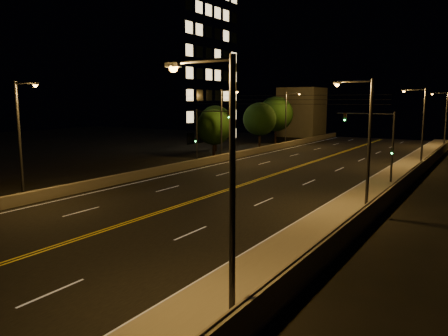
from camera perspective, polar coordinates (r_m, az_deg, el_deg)
The scene contains 23 objects.
road at distance 34.67m, azimuth -1.06°, elevation -3.37°, with size 18.00×120.00×0.02m, color black.
sidewalk at distance 30.30m, azimuth 16.42°, elevation -5.25°, with size 3.60×120.00×0.30m, color gray.
curb at distance 30.84m, azimuth 13.05°, elevation -5.02°, with size 0.14×120.00×0.15m, color gray.
parapet_wall at distance 29.77m, azimuth 19.53°, elevation -4.36°, with size 0.30×120.00×1.00m, color gray.
jersey_barrier at distance 40.57m, azimuth -12.57°, elevation -1.21°, with size 0.45×120.00×0.84m, color gray.
distant_building_left at distance 92.41m, azimuth 10.11°, elevation 7.19°, with size 8.00×8.00×9.95m, color gray.
parapet_rail at distance 29.66m, azimuth 19.59°, elevation -3.36°, with size 0.06×0.06×120.00m, color black.
lane_markings at distance 34.61m, azimuth -1.12°, elevation -3.38°, with size 17.32×116.00×0.00m.
streetlight_0 at distance 13.37m, azimuth 0.03°, elevation -1.03°, with size 2.55×0.28×8.65m.
streetlight_1 at distance 28.88m, azimuth 17.93°, elevation 3.82°, with size 2.55×0.28×8.65m.
streetlight_2 at distance 51.83m, azimuth 24.30°, elevation 5.48°, with size 2.55×0.28×8.65m.
streetlight_3 at distance 75.70m, azimuth 26.81°, elevation 6.11°, with size 2.55×0.28×8.65m.
streetlight_4 at distance 33.97m, azimuth -24.93°, elevation 4.11°, with size 2.55×0.28×8.65m.
streetlight_5 at distance 53.58m, azimuth -0.08°, elevation 6.33°, with size 2.55×0.28×8.65m.
streetlight_6 at distance 70.65m, azimuth 8.30°, elevation 6.83°, with size 2.55×0.28×8.65m.
traffic_signal_right at distance 40.60m, azimuth 19.87°, elevation 3.60°, with size 5.11×0.31×6.39m.
traffic_signal_left at distance 48.19m, azimuth -2.66°, elevation 4.85°, with size 5.11×0.31×6.39m.
overhead_wires at distance 42.18m, azimuth 6.04°, elevation 8.85°, with size 22.00×0.03×0.83m.
building_tower at distance 74.22m, azimuth -9.37°, elevation 12.81°, with size 24.00×15.00×26.52m.
tree_0 at distance 56.70m, azimuth -1.34°, elevation 5.37°, with size 4.62×4.62×6.26m.
tree_1 at distance 63.55m, azimuth -1.11°, elevation 5.96°, with size 4.91×4.91×6.65m.
tree_2 at distance 68.92m, azimuth 4.69°, elevation 6.37°, with size 5.21×5.21×7.06m.
tree_3 at distance 75.60m, azimuth 6.79°, elevation 7.03°, with size 5.95×5.95×8.06m.
Camera 1 is at (18.47, -8.42, 7.30)m, focal length 35.00 mm.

